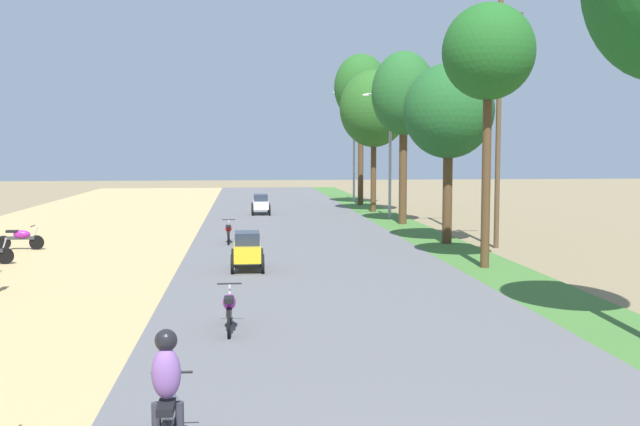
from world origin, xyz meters
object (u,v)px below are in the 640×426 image
at_px(car_sedan_white, 261,203).
at_px(parked_motorbike_seventh, 21,237).
at_px(median_tree_second, 488,54).
at_px(motorbike_ahead_third, 229,307).
at_px(utility_pole_far, 451,143).
at_px(car_hatchback_yellow, 247,249).
at_px(motorbike_ahead_second, 168,397).
at_px(median_tree_third, 449,112).
at_px(utility_pole_near, 498,121).
at_px(median_tree_sixth, 361,88).
at_px(streetlamp_near, 390,145).
at_px(motorbike_ahead_fourth, 228,231).
at_px(streetlamp_mid, 354,138).
at_px(median_tree_fifth, 374,109).
at_px(median_tree_fourth, 404,95).

bearing_deg(car_sedan_white, parked_motorbike_seventh, -122.81).
distance_m(median_tree_second, motorbike_ahead_third, 13.05).
xyz_separation_m(utility_pole_far, car_sedan_white, (-9.28, 7.93, -3.50)).
height_order(parked_motorbike_seventh, car_sedan_white, car_sedan_white).
height_order(car_hatchback_yellow, motorbike_ahead_second, motorbike_ahead_second).
relative_size(median_tree_second, median_tree_third, 1.16).
bearing_deg(utility_pole_near, median_tree_third, 144.80).
height_order(median_tree_sixth, motorbike_ahead_second, median_tree_sixth).
xyz_separation_m(parked_motorbike_seventh, motorbike_ahead_second, (7.62, -20.53, 0.30)).
bearing_deg(median_tree_third, streetlamp_near, 90.90).
height_order(utility_pole_near, motorbike_ahead_fourth, utility_pole_near).
distance_m(streetlamp_near, motorbike_ahead_second, 33.64).
bearing_deg(median_tree_second, streetlamp_near, 89.04).
height_order(median_tree_third, car_hatchback_yellow, median_tree_third).
bearing_deg(utility_pole_near, utility_pole_far, 88.15).
xyz_separation_m(car_sedan_white, motorbike_ahead_fourth, (-1.63, -13.65, -0.17)).
relative_size(parked_motorbike_seventh, median_tree_sixth, 0.17).
bearing_deg(car_sedan_white, streetlamp_mid, 56.06).
bearing_deg(median_tree_fifth, median_tree_second, -90.40).
distance_m(median_tree_fifth, utility_pole_near, 17.28).
bearing_deg(median_tree_second, streetlamp_mid, 89.46).
distance_m(median_tree_fourth, car_sedan_white, 11.34).
height_order(median_tree_fourth, car_hatchback_yellow, median_tree_fourth).
relative_size(utility_pole_near, motorbike_ahead_fourth, 5.40).
relative_size(median_tree_fourth, car_sedan_white, 3.93).
bearing_deg(parked_motorbike_seventh, median_tree_second, -20.10).
bearing_deg(car_hatchback_yellow, median_tree_fifth, 70.31).
xyz_separation_m(parked_motorbike_seventh, median_tree_fifth, (16.60, 16.25, 5.86)).
relative_size(median_tree_second, utility_pole_near, 0.88).
distance_m(median_tree_fourth, motorbike_ahead_third, 24.73).
relative_size(utility_pole_near, utility_pole_far, 1.20).
relative_size(median_tree_second, motorbike_ahead_fourth, 4.75).
relative_size(median_tree_fourth, median_tree_sixth, 0.85).
distance_m(median_tree_third, utility_pole_far, 6.96).
height_order(median_tree_third, streetlamp_mid, streetlamp_mid).
xyz_separation_m(parked_motorbike_seventh, car_sedan_white, (9.58, 14.85, 0.19)).
bearing_deg(motorbike_ahead_third, car_hatchback_yellow, 86.98).
bearing_deg(utility_pole_near, motorbike_ahead_second, -119.16).
bearing_deg(utility_pole_near, median_tree_second, -112.73).
bearing_deg(streetlamp_mid, median_tree_fifth, -90.87).
bearing_deg(car_sedan_white, utility_pole_near, -60.10).
bearing_deg(utility_pole_far, median_tree_sixth, 98.14).
bearing_deg(utility_pole_far, parked_motorbike_seventh, -159.85).
bearing_deg(median_tree_sixth, motorbike_ahead_fourth, -112.80).
distance_m(car_hatchback_yellow, car_sedan_white, 20.74).
height_order(utility_pole_far, car_sedan_white, utility_pole_far).
bearing_deg(motorbike_ahead_fourth, median_tree_third, -5.48).
relative_size(utility_pole_far, motorbike_ahead_second, 4.50).
bearing_deg(motorbike_ahead_second, motorbike_ahead_third, 84.55).
xyz_separation_m(median_tree_second, motorbike_ahead_fourth, (-8.50, 7.22, -6.41)).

